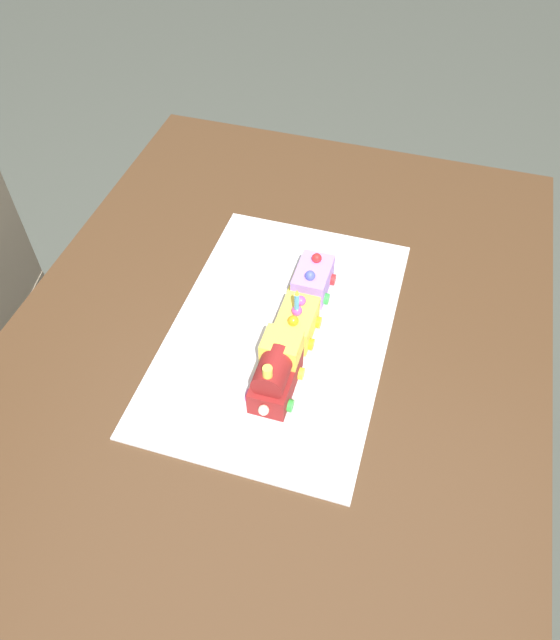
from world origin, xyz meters
The scene contains 7 objects.
ground_plane centered at (0.00, 0.00, 0.00)m, with size 8.00×8.00×0.00m, color #474C44.
dining_table centered at (0.00, 0.00, 0.63)m, with size 1.40×1.00×0.74m.
cake_board centered at (0.05, -0.01, 0.74)m, with size 0.60×0.40×0.00m, color silver.
cake_locomotive centered at (-0.08, -0.04, 0.79)m, with size 0.14×0.08×0.12m.
cake_car_tanker_lemon centered at (0.05, -0.04, 0.77)m, with size 0.10×0.08×0.07m.
cake_car_caboose_lavender centered at (0.17, -0.04, 0.77)m, with size 0.10×0.08×0.07m.
birthday_candle centered at (0.05, -0.04, 0.84)m, with size 0.01×0.01×0.05m.
Camera 1 is at (-0.65, -0.21, 1.61)m, focal length 33.72 mm.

